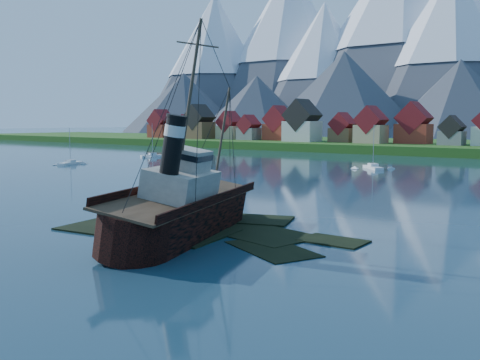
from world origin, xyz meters
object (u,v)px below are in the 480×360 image
Objects in this scene: sailboat_b at (153,156)px; sailboat_c at (373,168)px; sailboat_a at (71,164)px; tugboat_wreck at (189,207)px.

sailboat_b is 72.47m from sailboat_c.
sailboat_b reaches higher than sailboat_a.
sailboat_a is at bearing -58.80° from sailboat_b.
sailboat_a is at bearing 163.89° from sailboat_c.
tugboat_wreck is 94.63m from sailboat_a.
sailboat_b is (-86.73, 78.86, -2.50)m from tugboat_wreck.
sailboat_c is at bearing 25.85° from sailboat_b.
tugboat_wreck reaches higher than sailboat_c.
sailboat_a is 0.91× the size of sailboat_b.
sailboat_b is at bearing 78.44° from sailboat_a.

